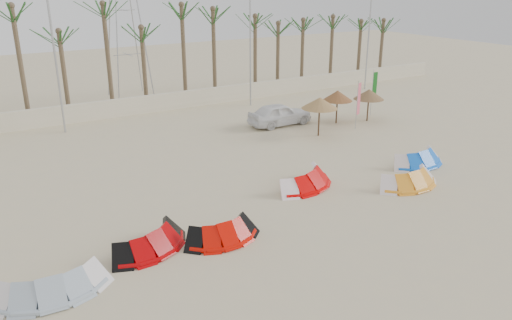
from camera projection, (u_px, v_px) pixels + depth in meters
ground at (337, 237)px, 19.24m from camera, size 120.00×120.00×0.00m
boundary_wall at (143, 105)px, 36.68m from camera, size 60.00×0.30×1.30m
palm_line at (139, 21)px, 36.23m from camera, size 52.00×4.00×7.70m
lamp_b at (54, 42)px, 30.42m from camera, size 1.25×0.14×11.00m
lamp_c at (251, 30)px, 37.24m from camera, size 1.25×0.14×11.00m
lamp_d at (370, 23)px, 43.09m from camera, size 1.25×0.14×11.00m
pylon at (131, 96)px, 42.21m from camera, size 3.00×3.00×14.00m
kite_grey at (47, 280)px, 15.77m from camera, size 3.67×1.70×0.90m
kite_red_left at (148, 237)px, 18.38m from camera, size 3.68×2.56×0.90m
kite_red_mid at (219, 229)px, 19.01m from camera, size 3.01×1.55×0.90m
kite_red_right at (302, 177)px, 23.98m from camera, size 3.97×2.64×0.90m
kite_orange at (405, 176)px, 24.00m from camera, size 3.41×1.57×0.90m
kite_blue at (414, 156)px, 26.75m from camera, size 3.43×1.64×0.90m
parasol_left at (320, 103)px, 30.94m from camera, size 2.28×2.28×2.47m
parasol_mid at (338, 96)px, 33.74m from camera, size 2.05×2.05×2.28m
parasol_right at (369, 94)px, 34.30m from camera, size 2.10×2.10×2.24m
flag_pink at (359, 100)px, 32.46m from camera, size 0.44×0.17×3.23m
flag_green at (374, 89)px, 35.65m from camera, size 0.45×0.04×3.33m
car at (280, 114)px, 33.69m from camera, size 4.45×1.79×1.51m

